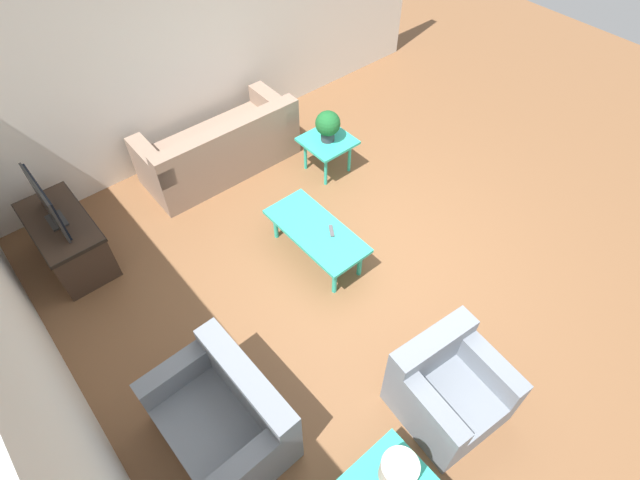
% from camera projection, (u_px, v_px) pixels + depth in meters
% --- Properties ---
extents(ground_plane, '(14.00, 14.00, 0.00)m').
position_uv_depth(ground_plane, '(365.00, 264.00, 5.51)').
color(ground_plane, brown).
extents(wall_back, '(7.20, 0.12, 2.70)m').
position_uv_depth(wall_back, '(34.00, 377.00, 3.20)').
color(wall_back, silver).
rests_on(wall_back, ground_plane).
extents(wall_right, '(0.12, 7.20, 2.70)m').
position_uv_depth(wall_right, '(198.00, 43.00, 6.02)').
color(wall_right, silver).
rests_on(wall_right, ground_plane).
extents(sofa, '(0.87, 1.97, 0.81)m').
position_uv_depth(sofa, '(221.00, 149.00, 6.32)').
color(sofa, gray).
rests_on(sofa, ground_plane).
extents(armchair, '(0.89, 0.89, 0.79)m').
position_uv_depth(armchair, '(447.00, 388.00, 4.23)').
color(armchair, slate).
rests_on(armchair, ground_plane).
extents(loveseat, '(1.15, 0.83, 0.79)m').
position_uv_depth(loveseat, '(225.00, 418.00, 4.07)').
color(loveseat, slate).
rests_on(loveseat, ground_plane).
extents(coffee_table, '(1.19, 0.54, 0.42)m').
position_uv_depth(coffee_table, '(316.00, 232.00, 5.32)').
color(coffee_table, '#2DB79E').
rests_on(coffee_table, ground_plane).
extents(side_table_plant, '(0.59, 0.59, 0.48)m').
position_uv_depth(side_table_plant, '(328.00, 144.00, 6.23)').
color(side_table_plant, '#2DB79E').
rests_on(side_table_plant, ground_plane).
extents(tv_stand_chest, '(1.11, 0.57, 0.60)m').
position_uv_depth(tv_stand_chest, '(68.00, 239.00, 5.33)').
color(tv_stand_chest, '#38281E').
rests_on(tv_stand_chest, ground_plane).
extents(television, '(0.77, 0.16, 0.53)m').
position_uv_depth(television, '(46.00, 203.00, 4.92)').
color(television, '#2D2D2D').
rests_on(television, tv_stand_chest).
extents(potted_plant, '(0.31, 0.31, 0.40)m').
position_uv_depth(potted_plant, '(328.00, 125.00, 6.01)').
color(potted_plant, '#333338').
rests_on(potted_plant, side_table_plant).
extents(table_lamp, '(0.26, 0.26, 0.47)m').
position_uv_depth(table_lamp, '(398.00, 473.00, 3.34)').
color(table_lamp, '#333333').
rests_on(table_lamp, side_table_lamp).
extents(remote_control, '(0.16, 0.12, 0.02)m').
position_uv_depth(remote_control, '(331.00, 231.00, 5.26)').
color(remote_control, '#4C4C51').
rests_on(remote_control, coffee_table).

